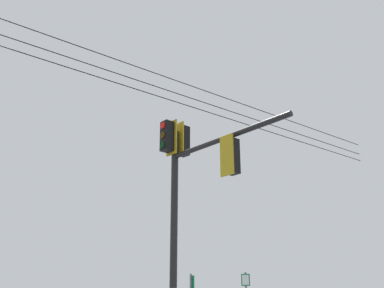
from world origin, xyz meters
TOP-DOWN VIEW (x-y plane):
  - signal_mast_assembly at (0.66, 0.02)m, footprint 4.31×1.49m
  - overhead_wire_span at (-0.07, 0.69)m, footprint 3.16×17.62m

SIDE VIEW (x-z plane):
  - signal_mast_assembly at x=0.66m, z-range 1.50..8.69m
  - overhead_wire_span at x=-0.07m, z-range 7.82..8.56m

